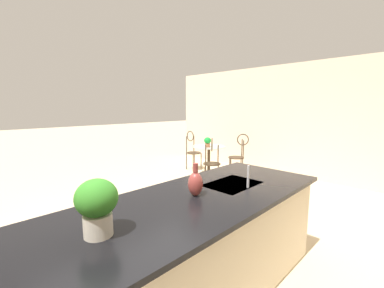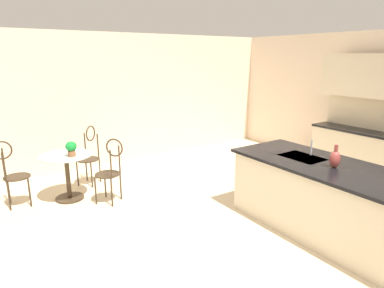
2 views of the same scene
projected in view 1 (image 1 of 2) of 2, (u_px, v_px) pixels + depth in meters
ground_plane at (161, 246)px, 3.04m from camera, size 40.00×40.00×0.00m
wall_left_window at (303, 121)px, 5.84m from camera, size 0.12×7.80×2.70m
kitchen_island at (194, 248)px, 2.18m from camera, size 2.80×1.06×0.92m
bistro_table at (209, 158)px, 6.06m from camera, size 0.80×0.80×0.74m
chair_near_window at (192, 148)px, 6.69m from camera, size 0.42×0.50×1.04m
chair_by_island at (212, 159)px, 5.32m from camera, size 0.53×0.53×1.04m
chair_toward_desk at (239, 153)px, 6.04m from camera, size 0.54×0.54×1.04m
sink_faucet at (248, 177)px, 2.35m from camera, size 0.02×0.02×0.22m
potted_plant_on_table at (208, 141)px, 5.86m from camera, size 0.17×0.17×0.23m
potted_plant_counter_far at (97, 204)px, 1.46m from camera, size 0.25×0.25×0.35m
vase_on_counter at (195, 183)px, 2.15m from camera, size 0.13×0.13×0.29m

